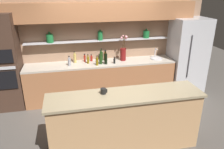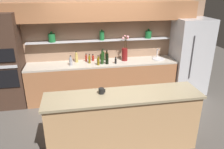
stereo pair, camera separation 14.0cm
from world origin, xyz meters
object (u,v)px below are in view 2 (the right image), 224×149
Objects in this scene: flower_vase at (125,53)px; sink_fixture at (158,58)px; bottle_spirit_0 at (76,58)px; bottle_wine_5 at (103,56)px; bottle_wine_1 at (102,58)px; bottle_spirit_9 at (71,61)px; bottle_sauce_8 at (116,61)px; refrigerator at (190,57)px; bottle_oil_6 at (89,60)px; bottle_sauce_2 at (93,58)px; bottle_sauce_4 at (86,58)px; oven_tower at (5,62)px; bottle_wine_10 at (107,59)px; bottle_oil_7 at (98,61)px; bottle_spirit_3 at (107,56)px; coffee_mug at (101,91)px.

flower_vase reaches higher than sink_fixture.
bottle_wine_5 is at bearing 4.06° from bottle_spirit_0.
bottle_wine_1 reaches higher than bottle_spirit_9.
sink_fixture is at bearing 6.76° from bottle_sauce_8.
bottle_sauce_8 is at bearing -15.75° from bottle_spirit_0.
refrigerator reaches higher than bottle_oil_6.
bottle_sauce_8 is (0.51, -0.30, 0.00)m from bottle_sauce_2.
bottle_oil_6 is at bearing 179.00° from refrigerator.
bottle_sauce_4 is at bearing -175.40° from bottle_wine_5.
sink_fixture is at bearing 0.19° from oven_tower.
bottle_oil_7 is at bearing -168.52° from bottle_wine_10.
bottle_wine_5 is 1.26× the size of bottle_oil_7.
bottle_sauce_2 is (-0.77, 0.11, -0.13)m from flower_vase.
bottle_wine_10 is (-1.32, -0.13, 0.11)m from sink_fixture.
bottle_oil_7 is (-1.54, -0.18, 0.07)m from sink_fixture.
bottle_spirit_3 is 2.02m from coffee_mug.
bottle_wine_10 is (2.26, -0.12, -0.01)m from oven_tower.
bottle_spirit_9 is at bearing -124.03° from bottle_spirit_0.
bottle_sauce_2 is 0.84× the size of bottle_sauce_4.
bottle_wine_5 is at bearing 4.60° from bottle_sauce_4.
bottle_wine_1 is at bearing -18.12° from bottle_oil_6.
bottle_wine_5 is 1.27× the size of bottle_spirit_9.
bottle_sauce_8 is at bearing -177.53° from refrigerator.
sink_fixture is 1.84× the size of bottle_sauce_8.
flower_vase is 1.85× the size of bottle_wine_10.
bottle_spirit_0 is at bearing 159.90° from bottle_wine_10.
bottle_sauce_2 is (1.96, 0.18, -0.08)m from oven_tower.
sink_fixture is (-0.83, 0.05, -0.01)m from refrigerator.
oven_tower is 1.43m from bottle_spirit_9.
bottle_oil_7 reaches higher than coffee_mug.
bottle_spirit_0 is 0.94m from bottle_sauce_8.
oven_tower is at bearing -179.81° from sink_fixture.
oven_tower is at bearing -176.20° from bottle_spirit_3.
bottle_sauce_4 is (-0.94, 0.08, -0.11)m from flower_vase.
bottle_oil_7 is 1.01× the size of bottle_spirit_9.
bottle_wine_1 is (0.59, -0.22, 0.02)m from bottle_spirit_0.
bottle_spirit_9 is (1.42, -0.07, -0.05)m from oven_tower.
bottle_spirit_3 is at bearing 78.74° from coffee_mug.
bottle_wine_1 is at bearing 38.80° from bottle_oil_7.
refrigerator is at bearing -5.66° from bottle_wine_5.
bottle_wine_10 reaches higher than coffee_mug.
sink_fixture is at bearing -7.01° from bottle_wine_5.
bottle_sauce_2 is 0.17m from bottle_sauce_4.
bottle_wine_1 reaches higher than bottle_sauce_8.
bottle_sauce_8 is (0.91, -0.26, -0.05)m from bottle_spirit_0.
bottle_spirit_0 is (1.56, 0.14, -0.03)m from oven_tower.
bottle_oil_6 is at bearing -161.66° from bottle_spirit_3.
bottle_oil_7 reaches higher than bottle_sauce_8.
bottle_spirit_0 reaches higher than bottle_sauce_8.
sink_fixture is 1.51× the size of bottle_sauce_4.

